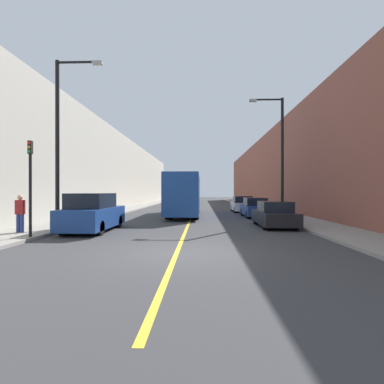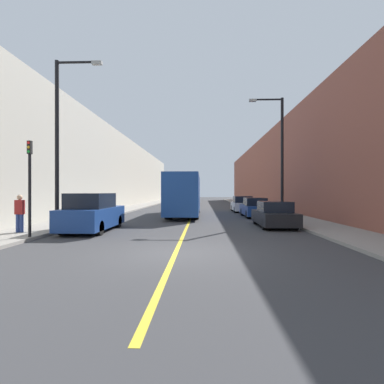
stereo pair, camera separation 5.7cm
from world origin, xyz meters
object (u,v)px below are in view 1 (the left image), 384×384
object	(u,v)px
parked_suv_left	(93,214)
traffic_light	(30,184)
car_right_near	(274,215)
street_lamp_right	(280,151)
bus	(185,194)
car_right_mid	(255,208)
car_right_far	(242,205)
street_lamp_left	(61,135)
pedestrian	(20,213)

from	to	relation	value
parked_suv_left	traffic_light	world-z (taller)	traffic_light
car_right_near	street_lamp_right	distance (m)	5.75
bus	car_right_mid	xyz separation A→B (m)	(5.65, -1.13, -1.10)
bus	car_right_far	bearing A→B (deg)	41.32
traffic_light	bus	bearing A→B (deg)	66.10
car_right_far	street_lamp_right	size ratio (longest dim) A/B	0.54
street_lamp_left	traffic_light	size ratio (longest dim) A/B	2.11
street_lamp_right	car_right_near	bearing A→B (deg)	-108.65
car_right_near	pedestrian	world-z (taller)	pedestrian
parked_suv_left	street_lamp_right	xyz separation A→B (m)	(10.98, 5.86, 3.95)
car_right_near	street_lamp_left	xyz separation A→B (m)	(-11.21, -2.44, 4.22)
parked_suv_left	street_lamp_right	world-z (taller)	street_lamp_right
bus	street_lamp_right	size ratio (longest dim) A/B	1.33
bus	parked_suv_left	bearing A→B (deg)	-112.42
bus	car_right_near	distance (m)	9.74
bus	car_right_mid	size ratio (longest dim) A/B	2.34
car_right_near	pedestrian	xyz separation A→B (m)	(-12.55, -3.65, 0.37)
car_right_near	street_lamp_right	xyz separation A→B (m)	(1.26, 3.75, 4.18)
traffic_light	pedestrian	world-z (taller)	traffic_light
car_right_far	traffic_light	world-z (taller)	traffic_light
bus	traffic_light	bearing A→B (deg)	-113.90
car_right_mid	car_right_far	size ratio (longest dim) A/B	1.05
car_right_mid	street_lamp_left	size ratio (longest dim) A/B	0.56
bus	traffic_light	world-z (taller)	traffic_light
car_right_mid	car_right_far	bearing A→B (deg)	91.86
car_right_near	street_lamp_right	size ratio (longest dim) A/B	0.52
car_right_near	pedestrian	bearing A→B (deg)	-163.78
car_right_far	street_lamp_right	bearing A→B (deg)	-81.17
pedestrian	car_right_near	bearing A→B (deg)	16.22
street_lamp_right	traffic_light	world-z (taller)	street_lamp_right
street_lamp_right	parked_suv_left	bearing A→B (deg)	-151.91
traffic_light	pedestrian	bearing A→B (deg)	133.41
pedestrian	car_right_far	bearing A→B (deg)	52.77
bus	traffic_light	distance (m)	14.10
car_right_near	street_lamp_left	distance (m)	12.23
parked_suv_left	car_right_near	bearing A→B (deg)	12.27
bus	car_right_near	xyz separation A→B (m)	(5.58, -7.90, -1.13)
car_right_far	parked_suv_left	bearing A→B (deg)	-122.92
car_right_near	street_lamp_right	world-z (taller)	street_lamp_right
parked_suv_left	traffic_light	size ratio (longest dim) A/B	1.23
car_right_near	street_lamp_left	world-z (taller)	street_lamp_left
car_right_near	car_right_far	xyz separation A→B (m)	(-0.13, 12.69, 0.04)
car_right_far	bus	bearing A→B (deg)	-138.68
bus	pedestrian	world-z (taller)	bus
street_lamp_right	traffic_light	distance (m)	15.50
parked_suv_left	street_lamp_right	size ratio (longest dim) A/B	0.59
car_right_near	traffic_light	world-z (taller)	traffic_light
street_lamp_left	street_lamp_right	distance (m)	13.93
bus	parked_suv_left	distance (m)	10.87
parked_suv_left	car_right_far	distance (m)	17.64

